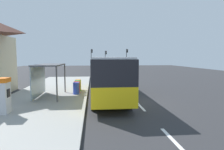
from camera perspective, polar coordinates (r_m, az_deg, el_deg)
ground_plane at (r=27.38m, az=0.26°, el=-1.44°), size 56.00×92.00×0.04m
sidewalk_platform at (r=15.77m, az=-18.80°, el=-6.39°), size 6.20×30.00×0.18m
lane_stripe_seg_0 at (r=8.33m, az=17.32°, el=-17.63°), size 0.16×2.20×0.01m
lane_stripe_seg_1 at (r=12.84m, az=8.47°, el=-9.22°), size 0.16×2.20×0.01m
lane_stripe_seg_2 at (r=17.61m, az=4.47°, el=-5.19°), size 0.16×2.20×0.01m
lane_stripe_seg_3 at (r=22.48m, az=2.22°, el=-2.87°), size 0.16×2.20×0.01m
lane_stripe_seg_4 at (r=27.40m, az=0.78°, el=-1.38°), size 0.16×2.20×0.01m
lane_stripe_seg_5 at (r=32.35m, az=-0.22°, el=-0.34°), size 0.16×2.20×0.01m
lane_stripe_seg_6 at (r=37.31m, az=-0.96°, el=0.42°), size 0.16×2.20×0.01m
lane_stripe_seg_7 at (r=42.27m, az=-1.52°, el=1.00°), size 0.16×2.20×0.01m
bus at (r=15.41m, az=-1.53°, el=0.21°), size 2.55×11.01×3.21m
white_van at (r=37.98m, az=1.91°, el=2.53°), size 2.21×5.28×2.30m
sedan_near at (r=49.70m, az=0.22°, el=2.56°), size 1.93×4.44×1.52m
ticket_machine at (r=11.90m, az=-29.67°, el=-5.30°), size 0.66×0.76×1.94m
recycling_bin_blue at (r=16.13m, az=-10.54°, el=-3.90°), size 0.52×0.52×0.95m
recycling_bin_red at (r=16.82m, az=-10.34°, el=-3.52°), size 0.52×0.52×0.95m
recycling_bin_green at (r=17.51m, az=-10.16°, el=-3.16°), size 0.52×0.52×0.95m
recycling_bin_orange at (r=18.20m, az=-9.99°, el=-2.84°), size 0.52×0.52×0.95m
traffic_light_near_side at (r=47.49m, az=4.41°, el=5.62°), size 0.49×0.28×5.21m
traffic_light_far_side at (r=47.55m, az=-6.07°, el=5.59°), size 0.49×0.28×5.17m
traffic_light_median at (r=48.46m, az=-1.90°, el=5.34°), size 0.49×0.28×4.81m
bus_shelter at (r=15.46m, az=-19.10°, el=0.88°), size 1.80×4.00×2.50m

